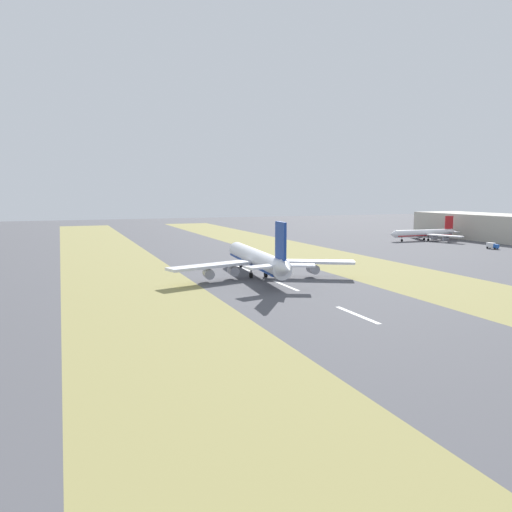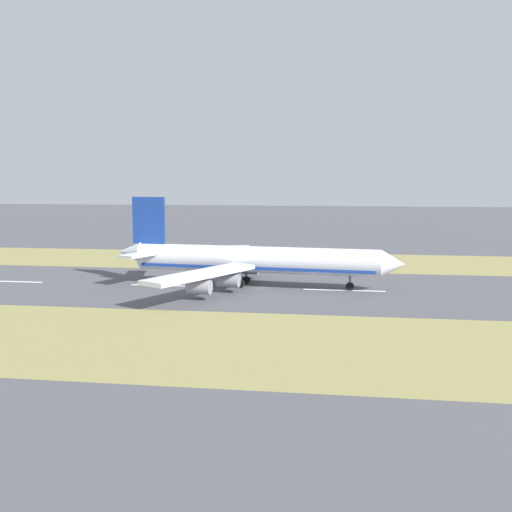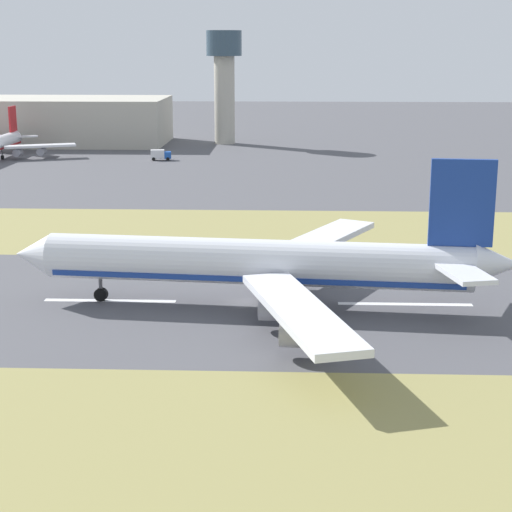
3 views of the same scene
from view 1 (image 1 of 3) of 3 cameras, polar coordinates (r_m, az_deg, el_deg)
The scene contains 10 objects.
ground_plane at distance 174.42m, azimuth 0.44°, elevation -2.19°, with size 800.00×800.00×0.00m, color #4C4C51.
grass_median_west at distance 163.35m, azimuth -14.39°, elevation -3.06°, with size 40.00×600.00×0.01m, color olive.
grass_median_east at distance 195.49m, azimuth 12.78°, elevation -1.35°, with size 40.00×600.00×0.01m, color olive.
centreline_dash_near at distance 120.60m, azimuth 11.47°, elevation -6.60°, with size 1.20×18.00×0.01m, color silver.
centreline_dash_mid at distance 154.90m, azimuth 3.42°, elevation -3.40°, with size 1.20×18.00×0.01m, color silver.
centreline_dash_far at distance 191.43m, azimuth -1.61°, elevation -1.35°, with size 1.20×18.00×0.01m, color silver.
airplane_main_jet at distance 169.51m, azimuth 0.18°, elevation -0.41°, with size 63.86×67.22×20.20m.
terminal_building at distance 346.30m, azimuth 24.48°, elevation 3.14°, with size 36.00×87.75×15.51m, color #B2AD9E.
airplane_parked_apron at distance 317.69m, azimuth 18.78°, elevation 2.47°, with size 48.45×46.30×14.58m.
service_truck at distance 283.02m, azimuth 25.40°, elevation 1.08°, with size 3.30×6.26×3.10m.
Camera 1 is at (-64.06, -159.71, 28.52)m, focal length 35.00 mm.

